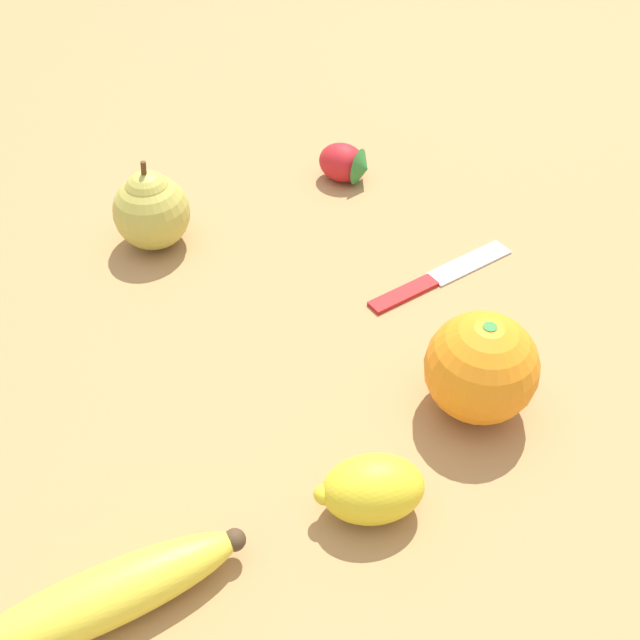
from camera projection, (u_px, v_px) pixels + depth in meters
name	position (u px, v px, depth m)	size (l,w,h in m)	color
ground_plane	(226.00, 313.00, 0.66)	(3.00, 3.00, 0.00)	#A87A47
banana	(98.00, 600.00, 0.45)	(0.06, 0.19, 0.04)	yellow
orange	(481.00, 368.00, 0.56)	(0.09, 0.09, 0.09)	orange
pear	(151.00, 209.00, 0.71)	(0.07, 0.07, 0.09)	#B7AD47
strawberry	(345.00, 163.00, 0.80)	(0.07, 0.06, 0.04)	red
lemon	(372.00, 489.00, 0.50)	(0.07, 0.08, 0.05)	yellow
paring_knife	(436.00, 277.00, 0.69)	(0.02, 0.16, 0.01)	silver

